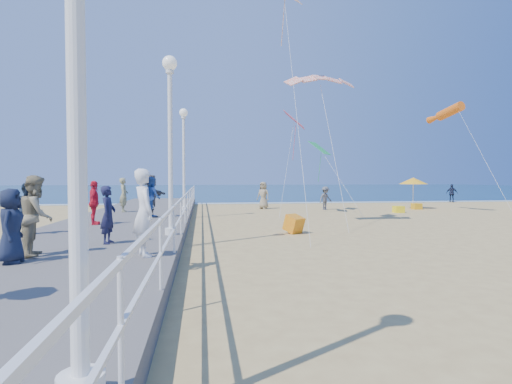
{
  "coord_description": "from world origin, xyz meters",
  "views": [
    {
      "loc": [
        -4.42,
        -12.15,
        2.1
      ],
      "look_at": [
        -2.5,
        2.0,
        1.6
      ],
      "focal_mm": 28.0,
      "sensor_mm": 36.0,
      "label": 1
    }
  ],
  "objects": [
    {
      "name": "ground",
      "position": [
        0.0,
        0.0,
        0.0
      ],
      "size": [
        160.0,
        160.0,
        0.0
      ],
      "primitive_type": "plane",
      "color": "tan",
      "rests_on": "ground"
    },
    {
      "name": "ocean",
      "position": [
        0.0,
        65.0,
        0.01
      ],
      "size": [
        160.0,
        90.0,
        0.05
      ],
      "primitive_type": "cube",
      "color": "#0B2E47",
      "rests_on": "ground"
    },
    {
      "name": "surf_line",
      "position": [
        0.0,
        20.5,
        0.03
      ],
      "size": [
        160.0,
        1.2,
        0.04
      ],
      "primitive_type": "cube",
      "color": "white",
      "rests_on": "ground"
    },
    {
      "name": "boardwalk",
      "position": [
        -7.5,
        0.0,
        0.2
      ],
      "size": [
        5.0,
        44.0,
        0.4
      ],
      "primitive_type": "cube",
      "color": "slate",
      "rests_on": "ground"
    },
    {
      "name": "railing",
      "position": [
        -5.05,
        0.0,
        1.25
      ],
      "size": [
        0.05,
        42.0,
        0.55
      ],
      "color": "white",
      "rests_on": "boardwalk"
    },
    {
      "name": "lamp_post_mid",
      "position": [
        -5.35,
        0.0,
        3.66
      ],
      "size": [
        0.44,
        0.44,
        5.32
      ],
      "color": "white",
      "rests_on": "boardwalk"
    },
    {
      "name": "lamp_post_far",
      "position": [
        -5.35,
        9.0,
        3.66
      ],
      "size": [
        0.44,
        0.44,
        5.32
      ],
      "color": "white",
      "rests_on": "boardwalk"
    },
    {
      "name": "woman_holding_toddler",
      "position": [
        -5.67,
        -3.27,
        1.35
      ],
      "size": [
        0.69,
        0.82,
        1.9
      ],
      "primitive_type": "imported",
      "rotation": [
        0.0,
        0.0,
        1.98
      ],
      "color": "white",
      "rests_on": "boardwalk"
    },
    {
      "name": "toddler_held",
      "position": [
        -5.52,
        -3.12,
        1.69
      ],
      "size": [
        0.48,
        0.53,
        0.88
      ],
      "primitive_type": "imported",
      "rotation": [
        0.0,
        0.0,
        1.98
      ],
      "color": "#305BB6",
      "rests_on": "boardwalk"
    },
    {
      "name": "spectator_0",
      "position": [
        -6.84,
        -1.43,
        1.15
      ],
      "size": [
        0.41,
        0.58,
        1.5
      ],
      "primitive_type": "imported",
      "rotation": [
        0.0,
        0.0,
        1.48
      ],
      "color": "#1A1A39",
      "rests_on": "boardwalk"
    },
    {
      "name": "spectator_1",
      "position": [
        -8.02,
        -2.87,
        1.28
      ],
      "size": [
        0.83,
        0.97,
        1.76
      ],
      "primitive_type": "imported",
      "rotation": [
        0.0,
        0.0,
        1.78
      ],
      "color": "#9B8E6B",
      "rests_on": "boardwalk"
    },
    {
      "name": "spectator_3",
      "position": [
        -8.32,
        3.02,
        1.2
      ],
      "size": [
        0.54,
        0.99,
        1.61
      ],
      "primitive_type": "imported",
      "rotation": [
        0.0,
        0.0,
        1.73
      ],
      "color": "red",
      "rests_on": "boardwalk"
    },
    {
      "name": "spectator_4",
      "position": [
        -8.2,
        -3.67,
        1.15
      ],
      "size": [
        0.57,
        0.79,
        1.5
      ],
      "primitive_type": "imported",
      "rotation": [
        0.0,
        0.0,
        1.71
      ],
      "color": "#181F35",
      "rests_on": "boardwalk"
    },
    {
      "name": "spectator_5",
      "position": [
        -6.59,
        5.31,
        1.33
      ],
      "size": [
        1.19,
        1.81,
        1.86
      ],
      "primitive_type": "imported",
      "rotation": [
        0.0,
        0.0,
        1.16
      ],
      "color": "#55555A",
      "rests_on": "boardwalk"
    },
    {
      "name": "spectator_6",
      "position": [
        -8.31,
        8.54,
        1.26
      ],
      "size": [
        0.47,
        0.66,
        1.72
      ],
      "primitive_type": "imported",
      "rotation": [
        0.0,
        0.0,
        1.66
      ],
      "color": "#908F64",
      "rests_on": "boardwalk"
    },
    {
      "name": "spectator_7",
      "position": [
        -9.6,
        0.66,
        1.18
      ],
      "size": [
        0.83,
        0.92,
        1.55
      ],
      "primitive_type": "imported",
      "rotation": [
        0.0,
        0.0,
        1.19
      ],
      "color": "#172233",
      "rests_on": "boardwalk"
    },
    {
      "name": "beach_walker_a",
      "position": [
        3.65,
        13.23,
        0.77
      ],
      "size": [
        1.15,
        0.95,
        1.55
      ],
      "primitive_type": "imported",
      "rotation": [
        0.0,
        0.0,
        0.45
      ],
      "color": "#595A5E",
      "rests_on": "ground"
    },
    {
      "name": "beach_walker_b",
      "position": [
        17.11,
        19.84,
        0.79
      ],
      "size": [
        1.0,
        0.71,
        1.57
      ],
      "primitive_type": "imported",
      "rotation": [
        0.0,
        0.0,
        2.74
      ],
      "color": "#1B223C",
      "rests_on": "ground"
    },
    {
      "name": "beach_walker_c",
      "position": [
        -0.27,
        14.69,
        0.92
      ],
      "size": [
        1.07,
        1.02,
        1.85
      ],
      "primitive_type": "imported",
      "rotation": [
        0.0,
        0.0,
        -0.67
      ],
      "color": "gray",
      "rests_on": "ground"
    },
    {
      "name": "box_kite",
      "position": [
        -0.98,
        2.54,
        0.3
      ],
      "size": [
        0.86,
        0.9,
        0.74
      ],
      "primitive_type": "cube",
      "rotation": [
        0.31,
        0.0,
        0.6
      ],
      "color": "#DF4E0D",
      "rests_on": "ground"
    },
    {
      "name": "beach_umbrella",
      "position": [
        9.91,
        13.41,
        1.91
      ],
      "size": [
        1.9,
        1.9,
        2.14
      ],
      "color": "white",
      "rests_on": "ground"
    },
    {
      "name": "beach_chair_left",
      "position": [
        9.87,
        12.88,
        0.2
      ],
      "size": [
        0.55,
        0.55,
        0.4
      ],
      "primitive_type": "cube",
      "color": "orange",
      "rests_on": "ground"
    },
    {
      "name": "beach_chair_right",
      "position": [
        7.41,
        10.62,
        0.2
      ],
      "size": [
        0.55,
        0.55,
        0.4
      ],
      "primitive_type": "cube",
      "color": "yellow",
      "rests_on": "ground"
    },
    {
      "name": "kite_parafoil",
      "position": [
        0.73,
        4.88,
        6.5
      ],
      "size": [
        3.09,
        0.94,
        0.65
      ],
      "primitive_type": null,
      "rotation": [
        0.44,
        0.0,
        0.0
      ],
      "color": "#F1411C"
    },
    {
      "name": "kite_windsock",
      "position": [
        10.13,
        9.77,
        6.04
      ],
      "size": [
        1.06,
        2.98,
        1.14
      ],
      "primitive_type": "cylinder",
      "rotation": [
        1.36,
        0.0,
        0.17
      ],
      "color": "orange"
    },
    {
      "name": "kite_diamond_pink",
      "position": [
        0.84,
        10.3,
        5.42
      ],
      "size": [
        1.53,
        1.75,
        0.98
      ],
      "primitive_type": "cube",
      "rotation": [
        0.71,
        0.0,
        1.25
      ],
      "color": "#DA5077"
    },
    {
      "name": "kite_diamond_green",
      "position": [
        3.01,
        12.47,
        4.0
      ],
      "size": [
        1.7,
        1.75,
        0.85
      ],
      "primitive_type": "cube",
      "rotation": [
        0.65,
        0.0,
        0.94
      ],
      "color": "green"
    }
  ]
}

